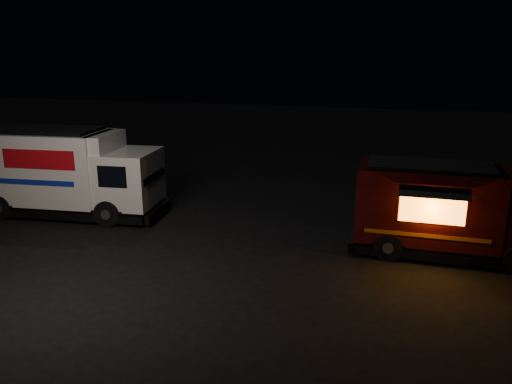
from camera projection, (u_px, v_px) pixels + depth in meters
name	position (u px, v px, depth m)	size (l,w,h in m)	color
ground	(171.00, 253.00, 14.52)	(80.00, 80.00, 0.00)	black
white_truck	(68.00, 172.00, 17.62)	(6.78, 2.31, 3.07)	silver
red_truck	(454.00, 211.00, 14.08)	(5.66, 2.08, 2.63)	#370B0A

